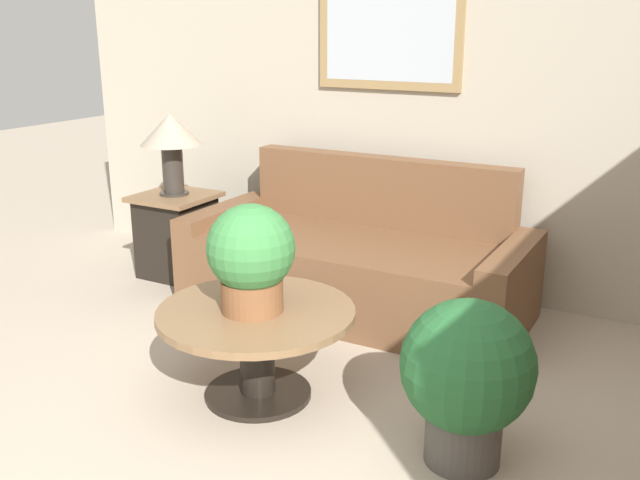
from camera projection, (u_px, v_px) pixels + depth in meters
The scene contains 7 objects.
wall_back at pixel (479, 110), 4.78m from camera, with size 6.91×0.09×2.60m.
couch_main at pixel (357, 264), 4.82m from camera, with size 2.29×0.99×0.98m.
coffee_table at pixel (257, 334), 3.63m from camera, with size 1.01×1.01×0.49m.
side_table at pixel (177, 234), 5.45m from camera, with size 0.55×0.55×0.64m.
table_lamp at pixel (171, 136), 5.23m from camera, with size 0.45×0.45×0.61m.
potted_plant_on_table at pixel (251, 256), 3.49m from camera, with size 0.44×0.44×0.55m.
potted_plant_floor at pixel (467, 375), 3.06m from camera, with size 0.59×0.59×0.76m.
Camera 1 is at (1.39, -1.60, 1.87)m, focal length 40.00 mm.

